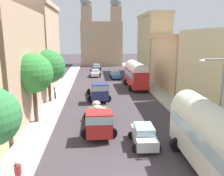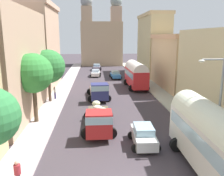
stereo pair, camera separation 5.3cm
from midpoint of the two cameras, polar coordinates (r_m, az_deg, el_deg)
ground_plane at (r=38.22m, az=-0.99°, el=0.14°), size 154.00×154.00×0.00m
sidewalk_left at (r=38.47m, az=-11.84°, el=0.06°), size 2.50×70.00×0.14m
sidewalk_right at (r=39.31m, az=9.61°, el=0.41°), size 2.50×70.00×0.14m
building_left_1 at (r=25.81m, az=-24.67°, el=5.27°), size 5.26×14.17×10.86m
building_left_2 at (r=39.21m, az=-18.09°, el=9.60°), size 6.18×12.04×13.15m
building_right_2 at (r=39.12m, az=15.07°, el=6.37°), size 4.96×13.59×8.53m
building_right_3 at (r=52.69m, az=9.90°, el=10.50°), size 4.80×13.37×12.97m
distant_church at (r=68.56m, az=-2.65°, el=11.53°), size 11.60×7.53×19.19m
parked_bus_0 at (r=15.33m, az=23.26°, el=-10.78°), size 3.30×8.89×4.23m
parked_bus_1 at (r=37.69m, az=5.83°, el=3.54°), size 3.38×8.10×4.23m
cargo_truck_0 at (r=20.23m, az=-3.25°, el=-7.64°), size 2.98×7.11×2.39m
cargo_truck_1 at (r=30.59m, az=-3.31°, el=-0.61°), size 3.24×6.87×2.44m
car_0 at (r=49.11m, az=-4.12°, el=3.73°), size 2.39×4.34×1.42m
car_1 at (r=58.38m, az=-3.84°, el=5.15°), size 2.44×4.38×1.49m
car_2 at (r=18.28m, az=7.70°, el=-11.43°), size 2.23×3.71×1.57m
car_3 at (r=46.63m, az=0.76°, el=3.30°), size 2.35×4.39×1.44m
pedestrian_0 at (r=14.14m, az=-22.10°, el=-18.89°), size 0.40×0.40×1.76m
pedestrian_1 at (r=31.46m, az=-13.86°, el=-0.93°), size 0.34×0.34×1.82m
streetlamp_near at (r=17.76m, az=24.33°, el=-2.06°), size 1.88×0.28×6.76m
roadside_tree_1 at (r=22.75m, az=-18.82°, el=3.38°), size 3.70×3.70×6.71m
roadside_tree_2 at (r=29.86m, az=-15.40°, el=5.09°), size 4.16×4.16×6.65m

